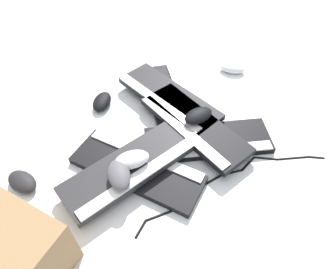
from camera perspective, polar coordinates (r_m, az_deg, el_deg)
ground_plane at (r=1.13m, az=-1.46°, el=1.89°), size 3.20×3.20×0.00m
keyboard_0 at (r=1.21m, az=0.34°, el=6.58°), size 0.45×0.18×0.03m
keyboard_1 at (r=0.99m, az=-5.85°, el=-6.48°), size 0.38×0.44×0.03m
keyboard_2 at (r=1.07m, az=7.59°, el=-1.26°), size 0.17×0.45×0.03m
keyboard_3 at (r=0.96m, az=-7.30°, el=-6.29°), size 0.35×0.45×0.03m
keyboard_4 at (r=1.07m, az=4.86°, el=1.85°), size 0.45×0.35×0.03m
keyboard_5 at (r=1.17m, az=0.04°, el=7.01°), size 0.45×0.37×0.03m
mouse_0 at (r=1.05m, az=5.80°, el=3.61°), size 0.11×0.13×0.04m
mouse_1 at (r=0.93m, az=-6.89°, el=-4.74°), size 0.09×0.12×0.04m
mouse_2 at (r=1.22m, az=-12.47°, el=6.14°), size 0.13×0.10×0.04m
mouse_3 at (r=0.90m, az=-9.32°, el=-7.60°), size 0.12×0.08×0.04m
mouse_4 at (r=1.05m, az=-26.03°, el=-8.08°), size 0.12×0.12×0.04m
mouse_5 at (r=1.39m, az=12.18°, el=12.31°), size 0.10×0.13×0.04m
cable_0 at (r=1.16m, az=4.78°, el=3.58°), size 0.46×0.26×0.01m
cable_1 at (r=0.99m, az=11.76°, el=-8.41°), size 0.23×0.67×0.01m
cardboard_box at (r=0.87m, az=-27.98°, el=-18.95°), size 0.31×0.32×0.18m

